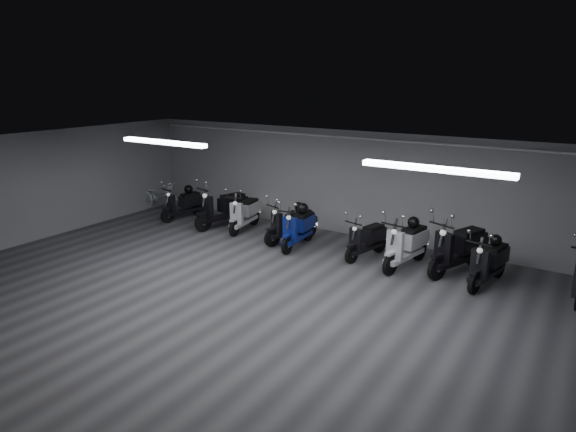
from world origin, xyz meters
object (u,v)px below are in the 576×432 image
Objects in this scene: scooter_3 at (291,218)px; helmet_1 at (496,240)px; scooter_4 at (298,222)px; scooter_7 at (459,240)px; scooter_8 at (489,256)px; scooter_0 at (183,199)px; helmet_4 at (413,222)px; scooter_1 at (223,202)px; scooter_2 at (244,208)px; helmet_2 at (303,208)px; helmet_0 at (298,206)px; helmet_3 at (188,189)px; bicycle at (159,193)px; scooter_5 at (367,234)px; scooter_6 at (407,238)px.

scooter_3 reaches higher than helmet_1.
scooter_7 is at bearing 1.77° from scooter_4.
scooter_8 is at bearing -4.44° from scooter_7.
scooter_0 is 6.19× the size of helmet_4.
scooter_0 is 8.72m from scooter_8.
scooter_1 is at bearing -161.23° from scooter_3.
helmet_2 is (1.97, -0.14, 0.30)m from scooter_2.
scooter_1 is at bearing -179.16° from helmet_4.
scooter_0 reaches higher than helmet_0.
scooter_3 reaches higher than scooter_0.
scooter_1 reaches higher than helmet_3.
scooter_0 reaches higher than helmet_4.
bicycle is 10.09m from helmet_1.
scooter_1 reaches higher than helmet_0.
helmet_0 is (-2.02, 0.22, 0.33)m from scooter_5.
scooter_5 is at bearing -171.04° from scooter_8.
scooter_3 is (3.87, -0.07, 0.04)m from scooter_0.
scooter_2 reaches higher than helmet_1.
helmet_3 is at bearing 179.02° from helmet_0.
scooter_2 is at bearing 175.93° from helmet_2.
helmet_4 is (3.06, -0.05, 0.08)m from helmet_0.
scooter_6 reaches higher than scooter_4.
scooter_8 reaches higher than helmet_0.
scooter_4 is (4.22, -0.28, 0.04)m from scooter_0.
scooter_4 is 4.50m from scooter_8.
helmet_1 is at bearing 0.77° from helmet_2.
scooter_4 is at bearing 7.60° from scooter_0.
scooter_2 is 6.54m from helmet_1.
bicycle is at bearing -170.77° from scooter_8.
scooter_2 is 1.00× the size of scooter_3.
scooter_3 is 0.93× the size of scooter_6.
scooter_5 is 2.82m from helmet_1.
scooter_4 is 6.13× the size of helmet_2.
scooter_1 is 5.42m from scooter_6.
helmet_0 is at bearing 178.43° from helmet_1.
scooter_8 reaches higher than helmet_2.
scooter_2 reaches higher than scooter_0.
scooter_6 is at bearing -174.34° from helmet_1.
scooter_7 is 8.55× the size of helmet_0.
helmet_0 is 3.91m from helmet_3.
scooter_0 is 6.73× the size of helmet_1.
scooter_2 is 6.59× the size of helmet_4.
scooter_6 is (0.99, -0.09, 0.11)m from scooter_5.
scooter_3 reaches higher than bicycle.
bicycle reaches higher than helmet_1.
helmet_2 reaches higher than helmet_0.
helmet_1 is (4.90, 0.09, 0.27)m from scooter_3.
scooter_3 is 1.01× the size of scooter_8.
helmet_4 is (2.80, 0.14, 0.05)m from helmet_2.
scooter_1 is 2.42m from helmet_0.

